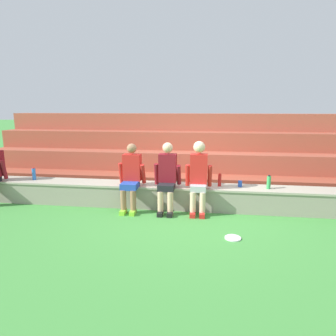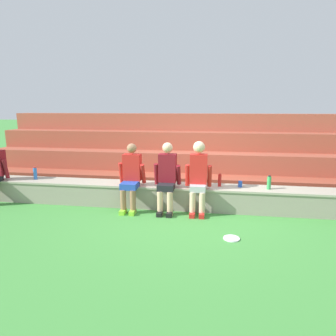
{
  "view_description": "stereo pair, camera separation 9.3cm",
  "coord_description": "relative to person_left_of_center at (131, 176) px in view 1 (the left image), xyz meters",
  "views": [
    {
      "loc": [
        0.35,
        -5.44,
        2.01
      ],
      "look_at": [
        -0.44,
        0.26,
        0.81
      ],
      "focal_mm": 31.34,
      "sensor_mm": 36.0,
      "label": 1
    },
    {
      "loc": [
        0.45,
        -5.43,
        2.01
      ],
      "look_at": [
        -0.44,
        0.26,
        0.81
      ],
      "focal_mm": 31.34,
      "sensor_mm": 36.0,
      "label": 2
    }
  ],
  "objects": [
    {
      "name": "ground_plane",
      "position": [
        1.14,
        -0.0,
        -0.69
      ],
      "size": [
        80.0,
        80.0,
        0.0
      ],
      "primitive_type": "plane",
      "color": "#428E3D"
    },
    {
      "name": "stone_seating_wall",
      "position": [
        1.14,
        0.26,
        -0.44
      ],
      "size": [
        9.23,
        0.56,
        0.47
      ],
      "color": "gray",
      "rests_on": "ground"
    },
    {
      "name": "brick_bleachers",
      "position": [
        1.14,
        2.26,
        0.0
      ],
      "size": [
        10.64,
        2.26,
        1.84
      ],
      "color": "#9A432F",
      "rests_on": "ground"
    },
    {
      "name": "person_left_of_center",
      "position": [
        0.0,
        0.0,
        0.0
      ],
      "size": [
        0.53,
        0.6,
        1.31
      ],
      "color": "#996B4C",
      "rests_on": "ground"
    },
    {
      "name": "person_center",
      "position": [
        0.72,
        -0.01,
        0.02
      ],
      "size": [
        0.52,
        0.56,
        1.35
      ],
      "color": "#DBAD89",
      "rests_on": "ground"
    },
    {
      "name": "person_right_of_center",
      "position": [
        1.32,
        -0.02,
        0.05
      ],
      "size": [
        0.5,
        0.51,
        1.39
      ],
      "color": "beige",
      "rests_on": "ground"
    },
    {
      "name": "water_bottle_near_left",
      "position": [
        2.66,
        0.22,
        -0.09
      ],
      "size": [
        0.07,
        0.07,
        0.27
      ],
      "color": "green",
      "rests_on": "stone_seating_wall"
    },
    {
      "name": "water_bottle_mid_left",
      "position": [
        1.73,
        0.28,
        -0.09
      ],
      "size": [
        0.07,
        0.07,
        0.26
      ],
      "color": "red",
      "rests_on": "stone_seating_wall"
    },
    {
      "name": "water_bottle_mid_right",
      "position": [
        -2.23,
        0.27,
        -0.09
      ],
      "size": [
        0.07,
        0.07,
        0.27
      ],
      "color": "blue",
      "rests_on": "stone_seating_wall"
    },
    {
      "name": "plastic_cup_right_end",
      "position": [
        2.13,
        0.29,
        -0.16
      ],
      "size": [
        0.08,
        0.08,
        0.12
      ],
      "primitive_type": "cylinder",
      "color": "blue",
      "rests_on": "stone_seating_wall"
    },
    {
      "name": "frisbee",
      "position": [
        1.91,
        -1.09,
        -0.68
      ],
      "size": [
        0.25,
        0.25,
        0.02
      ],
      "primitive_type": "cylinder",
      "color": "white",
      "rests_on": "ground"
    }
  ]
}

